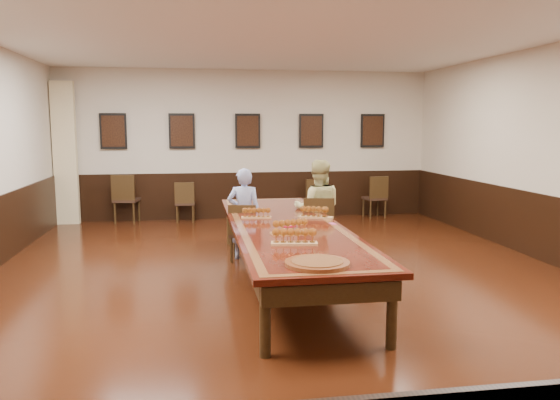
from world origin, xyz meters
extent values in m
cube|color=black|center=(0.00, 0.00, -0.01)|extent=(8.00, 10.00, 0.02)
cube|color=white|center=(0.00, 0.00, 3.21)|extent=(8.00, 10.00, 0.02)
cube|color=beige|center=(0.00, 5.01, 1.60)|extent=(8.00, 0.02, 3.20)
cube|color=beige|center=(0.00, -5.01, 1.60)|extent=(8.00, 0.02, 3.20)
imported|color=#465AB0|center=(-0.43, 1.26, 0.69)|extent=(0.56, 0.43, 1.39)
imported|color=#C9C37E|center=(0.69, 1.16, 0.75)|extent=(0.84, 0.71, 1.51)
cube|color=#D04583|center=(0.60, -0.09, 0.76)|extent=(0.08, 0.14, 0.01)
cube|color=beige|center=(-3.75, 4.82, 1.45)|extent=(0.45, 0.18, 2.90)
cube|color=black|center=(0.00, 4.98, 0.50)|extent=(7.98, 0.04, 1.00)
cube|color=black|center=(0.00, 0.00, 0.72)|extent=(1.40, 5.00, 0.06)
cube|color=brown|center=(0.00, 0.00, 0.75)|extent=(1.28, 4.88, 0.00)
cube|color=black|center=(0.00, 0.00, 0.75)|extent=(1.10, 4.70, 0.00)
cube|color=black|center=(0.00, 0.00, 0.57)|extent=(1.25, 4.85, 0.18)
cylinder|color=black|center=(-0.58, -2.32, 0.34)|extent=(0.10, 0.10, 0.69)
cylinder|color=black|center=(0.58, -2.32, 0.34)|extent=(0.10, 0.10, 0.69)
cylinder|color=black|center=(-0.58, 2.32, 0.34)|extent=(0.10, 0.10, 0.69)
cylinder|color=black|center=(0.58, 2.32, 0.34)|extent=(0.10, 0.10, 0.69)
cube|color=black|center=(-2.80, 4.94, 1.90)|extent=(0.54, 0.03, 0.74)
cube|color=black|center=(-2.80, 4.92, 1.90)|extent=(0.46, 0.01, 0.64)
cube|color=black|center=(-1.40, 4.94, 1.90)|extent=(0.54, 0.03, 0.74)
cube|color=black|center=(-1.40, 4.92, 1.90)|extent=(0.46, 0.01, 0.64)
cube|color=black|center=(0.00, 4.94, 1.90)|extent=(0.54, 0.03, 0.74)
cube|color=black|center=(0.00, 4.92, 1.90)|extent=(0.46, 0.01, 0.64)
cube|color=black|center=(1.40, 4.94, 1.90)|extent=(0.54, 0.03, 0.74)
cube|color=black|center=(1.40, 4.92, 1.90)|extent=(0.46, 0.01, 0.64)
cube|color=black|center=(2.80, 4.94, 1.90)|extent=(0.54, 0.03, 0.74)
cube|color=black|center=(2.80, 4.92, 1.90)|extent=(0.46, 0.01, 0.64)
cube|color=#A87646|center=(-0.33, 0.49, 0.76)|extent=(0.42, 0.18, 0.03)
cube|color=#A87646|center=(0.48, 0.36, 0.77)|extent=(0.48, 0.31, 0.03)
cube|color=#A87646|center=(-0.05, -0.63, 0.77)|extent=(0.49, 0.26, 0.03)
cube|color=#A87646|center=(-0.12, -1.24, 0.77)|extent=(0.51, 0.23, 0.03)
cylinder|color=#BA0C33|center=(0.01, -0.15, 0.76)|extent=(0.19, 0.19, 0.02)
cylinder|color=silver|center=(0.01, -0.15, 0.77)|extent=(0.11, 0.11, 0.01)
cylinder|color=#502310|center=(-0.07, -2.11, 0.77)|extent=(0.64, 0.64, 0.04)
cylinder|color=brown|center=(-0.07, -2.11, 0.79)|extent=(0.51, 0.51, 0.01)
camera|label=1|loc=(-1.17, -6.86, 2.03)|focal=35.00mm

